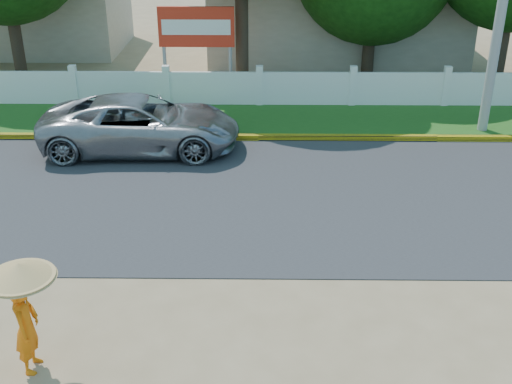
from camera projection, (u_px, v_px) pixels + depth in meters
ground at (255, 312)px, 10.86m from camera, size 120.00×120.00×0.00m
road at (257, 195)px, 14.91m from camera, size 60.00×7.00×0.02m
grass_verge at (259, 119)px, 19.63m from camera, size 60.00×3.50×0.03m
curb at (259, 137)px, 18.07m from camera, size 40.00×0.18×0.16m
fence at (259, 89)px, 20.70m from camera, size 40.00×0.10×1.10m
building_near at (334, 16)px, 26.33m from camera, size 10.00×6.00×3.20m
building_far at (28, 16)px, 27.45m from camera, size 8.00×5.00×2.80m
vehicle at (141, 124)px, 17.14m from camera, size 5.33×2.57×1.46m
monk_with_parasol at (23, 302)px, 9.11m from camera, size 1.01×1.01×1.84m
billboard at (196, 32)px, 21.01m from camera, size 2.50×0.13×2.95m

